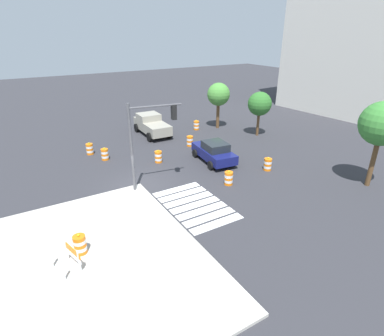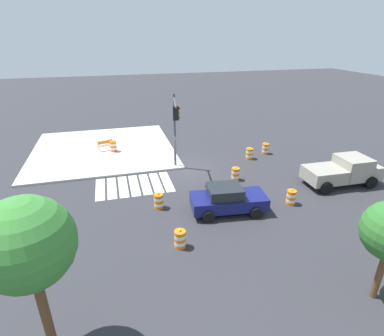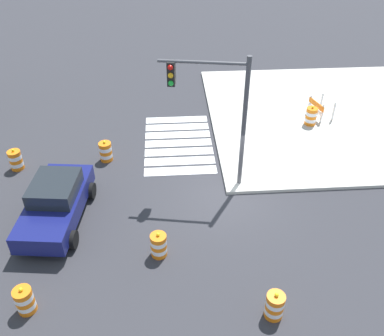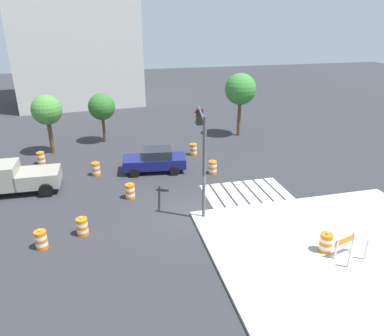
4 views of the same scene
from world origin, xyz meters
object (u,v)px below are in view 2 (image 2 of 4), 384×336
traffic_barrel_near_corner (235,174)px  traffic_barrel_far_curb (265,149)px  street_tree_streetside_far (27,244)px  traffic_barrel_on_sidewalk (113,146)px  sports_car (228,199)px  traffic_barrel_opposite_curb (159,201)px  traffic_barrel_median_near (180,239)px  construction_barricade (105,144)px  traffic_barrel_median_far (291,197)px  traffic_light_pole (175,122)px  traffic_barrel_lane_center (249,154)px  pickup_truck (344,171)px

traffic_barrel_near_corner → traffic_barrel_far_curb: 6.08m
traffic_barrel_near_corner → street_tree_streetside_far: (10.69, 10.18, 3.72)m
traffic_barrel_on_sidewalk → street_tree_streetside_far: bearing=81.9°
sports_car → traffic_barrel_opposite_curb: bearing=-20.7°
traffic_barrel_near_corner → traffic_barrel_median_near: 8.28m
traffic_barrel_opposite_curb → construction_barricade: size_ratio=0.73×
traffic_barrel_far_curb → construction_barricade: size_ratio=0.73×
traffic_barrel_median_far → traffic_light_pole: bearing=-47.4°
sports_car → traffic_barrel_far_curb: bearing=-129.7°
construction_barricade → street_tree_streetside_far: (1.86, 18.49, 3.45)m
traffic_barrel_near_corner → traffic_barrel_lane_center: bearing=-127.9°
traffic_barrel_near_corner → pickup_truck: bearing=160.1°
traffic_barrel_median_near → traffic_barrel_lane_center: bearing=-130.1°
traffic_barrel_far_curb → traffic_barrel_opposite_curb: same height
sports_car → traffic_barrel_median_far: bearing=177.0°
traffic_barrel_median_near → traffic_light_pole: size_ratio=0.19×
sports_car → traffic_barrel_median_near: size_ratio=4.40×
pickup_truck → traffic_barrel_lane_center: (4.25, -5.90, -0.52)m
pickup_truck → traffic_light_pole: traffic_light_pole is taller
traffic_barrel_median_far → traffic_barrel_far_curb: size_ratio=1.00×
traffic_barrel_near_corner → traffic_barrel_far_curb: same height
sports_car → traffic_light_pole: traffic_light_pole is taller
construction_barricade → traffic_light_pole: traffic_light_pole is taller
traffic_barrel_opposite_curb → traffic_light_pole: (-2.07, -4.59, 3.46)m
traffic_barrel_median_near → sports_car: bearing=-144.2°
traffic_barrel_median_far → traffic_barrel_on_sidewalk: size_ratio=1.00×
traffic_barrel_opposite_curb → pickup_truck: bearing=179.3°
traffic_barrel_median_near → street_tree_streetside_far: (5.23, 3.96, 3.72)m
pickup_truck → traffic_barrel_on_sidewalk: 18.18m
traffic_barrel_median_near → traffic_barrel_on_sidewalk: (2.67, -13.94, 0.15)m
traffic_barrel_lane_center → traffic_light_pole: traffic_light_pole is taller
sports_car → traffic_barrel_opposite_curb: 4.05m
traffic_barrel_lane_center → traffic_light_pole: (6.43, 1.17, 3.46)m
traffic_barrel_median_far → traffic_barrel_lane_center: same height
traffic_barrel_median_far → traffic_barrel_lane_center: 7.43m
traffic_barrel_near_corner → traffic_barrel_on_sidewalk: (8.13, -7.72, 0.15)m
traffic_barrel_median_far → traffic_barrel_opposite_curb: bearing=-11.9°
traffic_barrel_lane_center → street_tree_streetside_far: bearing=45.5°
pickup_truck → traffic_barrel_near_corner: pickup_truck is taller
pickup_truck → traffic_barrel_median_near: (12.36, 3.72, -0.52)m
traffic_barrel_median_near → traffic_barrel_opposite_curb: bearing=-84.1°
traffic_barrel_median_near → traffic_light_pole: 9.29m
pickup_truck → traffic_barrel_far_curb: size_ratio=5.10×
traffic_barrel_far_curb → pickup_truck: bearing=110.1°
sports_car → traffic_barrel_far_curb: size_ratio=4.40×
traffic_barrel_median_far → traffic_barrel_far_curb: (-2.52, -8.12, 0.00)m
traffic_barrel_lane_center → pickup_truck: bearing=125.8°
traffic_barrel_near_corner → traffic_barrel_median_far: bearing=116.1°
traffic_barrel_far_curb → construction_barricade: construction_barricade is taller
traffic_barrel_opposite_curb → construction_barricade: (2.97, -10.66, 0.27)m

